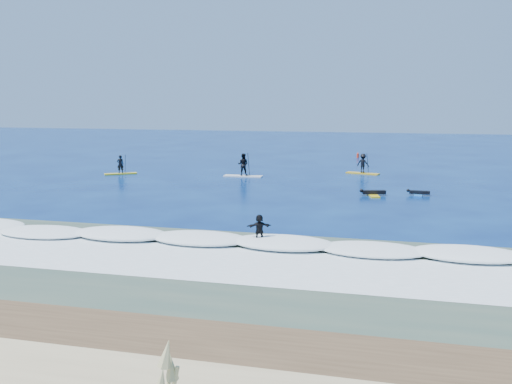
% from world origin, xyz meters
% --- Properties ---
extents(ground, '(160.00, 160.00, 0.00)m').
position_xyz_m(ground, '(0.00, 0.00, 0.00)').
color(ground, '#04164C').
rests_on(ground, ground).
extents(wet_sand_strip, '(90.00, 5.00, 0.08)m').
position_xyz_m(wet_sand_strip, '(0.00, -21.50, 0.00)').
color(wet_sand_strip, '#443220').
rests_on(wet_sand_strip, ground).
extents(shallow_water, '(90.00, 13.00, 0.01)m').
position_xyz_m(shallow_water, '(0.00, -14.00, 0.01)').
color(shallow_water, '#34483B').
rests_on(shallow_water, ground).
extents(breaking_wave, '(40.00, 6.00, 0.30)m').
position_xyz_m(breaking_wave, '(0.00, -10.00, 0.00)').
color(breaking_wave, white).
rests_on(breaking_wave, ground).
extents(whitewater, '(34.00, 5.00, 0.02)m').
position_xyz_m(whitewater, '(0.00, -13.00, 0.00)').
color(whitewater, silver).
rests_on(whitewater, ground).
extents(sup_paddler_left, '(2.71, 2.18, 1.97)m').
position_xyz_m(sup_paddler_left, '(-14.00, 11.34, 0.62)').
color(sup_paddler_left, gold).
rests_on(sup_paddler_left, ground).
extents(sup_paddler_center, '(3.34, 0.88, 2.34)m').
position_xyz_m(sup_paddler_center, '(-2.99, 12.50, 0.87)').
color(sup_paddler_center, silver).
rests_on(sup_paddler_center, ground).
extents(sup_paddler_right, '(3.07, 1.61, 2.10)m').
position_xyz_m(sup_paddler_right, '(6.93, 16.87, 0.82)').
color(sup_paddler_right, gold).
rests_on(sup_paddler_right, ground).
extents(prone_paddler_near, '(1.81, 2.37, 0.48)m').
position_xyz_m(prone_paddler_near, '(8.33, 5.39, 0.16)').
color(prone_paddler_near, yellow).
rests_on(prone_paddler_near, ground).
extents(prone_paddler_far, '(1.60, 2.04, 0.42)m').
position_xyz_m(prone_paddler_far, '(11.42, 6.21, 0.14)').
color(prone_paddler_far, blue).
rests_on(prone_paddler_far, ground).
extents(wave_surfer, '(1.87, 1.20, 1.32)m').
position_xyz_m(wave_surfer, '(3.91, -9.86, 0.76)').
color(wave_surfer, silver).
rests_on(wave_surfer, breaking_wave).
extents(marker_buoy, '(0.28, 0.28, 0.67)m').
position_xyz_m(marker_buoy, '(5.50, 30.84, 0.29)').
color(marker_buoy, red).
rests_on(marker_buoy, ground).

